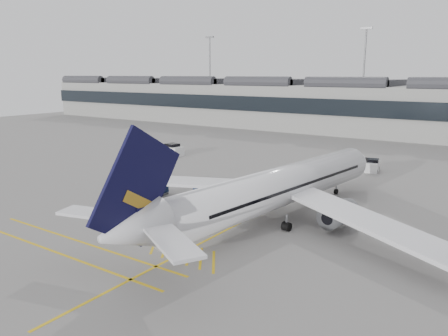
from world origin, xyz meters
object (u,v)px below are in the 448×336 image
Objects in this scene: airliner_main at (276,189)px; ramp_agent_b at (218,203)px; ramp_agent_a at (243,201)px; pushback_tug at (146,196)px; baggage_cart_a at (202,205)px; belt_loader at (254,192)px.

airliner_main is 24.78× the size of ramp_agent_b.
ramp_agent_a reaches higher than pushback_tug.
ramp_agent_a is 0.99× the size of ramp_agent_b.
baggage_cart_a is 2.17m from ramp_agent_b.
ramp_agent_b is (-1.81, -2.09, 0.01)m from ramp_agent_a.
airliner_main is 14.99m from pushback_tug.
airliner_main is at bearing 151.38° from ramp_agent_b.
ramp_agent_b is 0.54× the size of pushback_tug.
belt_loader is 4.66m from ramp_agent_a.
ramp_agent_a is at bearing -165.51° from ramp_agent_b.
baggage_cart_a is at bearing 43.58° from ramp_agent_b.
belt_loader is at bearing -129.10° from ramp_agent_b.
belt_loader is at bearing 30.22° from pushback_tug.
baggage_cart_a is 1.19× the size of ramp_agent_a.
belt_loader reaches higher than pushback_tug.
belt_loader is 1.43× the size of pushback_tug.
airliner_main reaches higher than ramp_agent_a.
pushback_tug is (-8.30, -1.86, -0.14)m from ramp_agent_b.
belt_loader is 6.58m from ramp_agent_b.
pushback_tug is at bearing -162.58° from airliner_main.
ramp_agent_b is (-6.27, -0.67, -2.29)m from airliner_main.
airliner_main reaches higher than baggage_cart_a.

